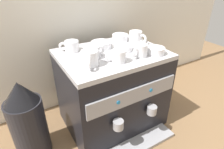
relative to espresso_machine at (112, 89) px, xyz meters
name	(u,v)px	position (x,y,z in m)	size (l,w,h in m)	color
ground_plane	(112,119)	(0.00, 0.00, -0.25)	(4.00, 4.00, 0.00)	brown
tiled_backsplash_wall	(85,24)	(0.00, 0.36, 0.34)	(2.80, 0.03, 1.17)	silver
espresso_machine	(112,89)	(0.00, 0.00, 0.00)	(0.60, 0.56, 0.50)	black
ceramic_cup_0	(93,52)	(-0.13, -0.01, 0.28)	(0.12, 0.08, 0.06)	white
ceramic_cup_1	(118,56)	(-0.04, -0.12, 0.28)	(0.10, 0.07, 0.06)	white
ceramic_cup_2	(90,59)	(-0.18, -0.09, 0.29)	(0.09, 0.12, 0.08)	white
ceramic_cup_3	(71,46)	(-0.19, 0.14, 0.28)	(0.11, 0.08, 0.06)	white
ceramic_cup_4	(140,51)	(0.10, -0.12, 0.29)	(0.11, 0.07, 0.07)	white
ceramic_cup_5	(136,37)	(0.21, 0.06, 0.29)	(0.08, 0.12, 0.07)	white
ceramic_bowl_0	(123,48)	(0.07, 0.00, 0.27)	(0.11, 0.11, 0.03)	white
ceramic_bowl_1	(101,45)	(-0.02, 0.10, 0.27)	(0.12, 0.12, 0.04)	white
ceramic_bowl_2	(156,51)	(0.20, -0.14, 0.27)	(0.10, 0.10, 0.04)	white
ceramic_bowl_3	(120,38)	(0.15, 0.15, 0.27)	(0.10, 0.10, 0.04)	white
coffee_grinder	(28,121)	(-0.51, 0.00, -0.02)	(0.18, 0.18, 0.46)	black
milk_pitcher	(165,93)	(0.47, -0.02, -0.19)	(0.09, 0.09, 0.12)	#B7B7BC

